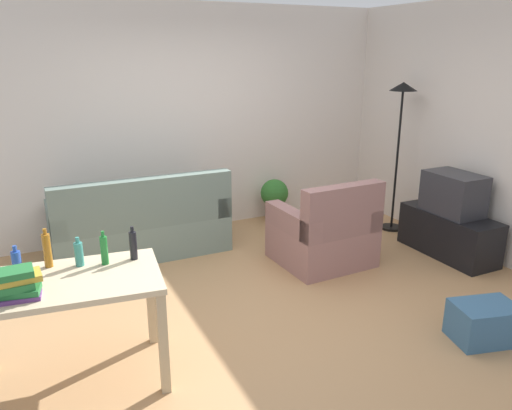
{
  "coord_description": "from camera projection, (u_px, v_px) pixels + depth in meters",
  "views": [
    {
      "loc": [
        -1.84,
        -3.54,
        2.16
      ],
      "look_at": [
        0.1,
        0.5,
        0.75
      ],
      "focal_mm": 34.61,
      "sensor_mm": 36.0,
      "label": 1
    }
  ],
  "objects": [
    {
      "name": "book_stack",
      "position": [
        17.0,
        284.0,
        2.89
      ],
      "size": [
        0.28,
        0.2,
        0.18
      ],
      "color": "#593372",
      "rests_on": "desk"
    },
    {
      "name": "torchiere_lamp",
      "position": [
        401.0,
        116.0,
        5.83
      ],
      "size": [
        0.32,
        0.32,
        1.81
      ],
      "color": "black",
      "rests_on": "ground_plane"
    },
    {
      "name": "ground_plane",
      "position": [
        270.0,
        301.0,
        4.46
      ],
      "size": [
        5.2,
        4.4,
        0.02
      ],
      "primitive_type": "cube",
      "color": "tan"
    },
    {
      "name": "bottle_blue",
      "position": [
        17.0,
        263.0,
        3.17
      ],
      "size": [
        0.06,
        0.06,
        0.21
      ],
      "color": "#2347A3",
      "rests_on": "desk"
    },
    {
      "name": "tv_stand",
      "position": [
        448.0,
        234.0,
        5.4
      ],
      "size": [
        0.44,
        1.1,
        0.48
      ],
      "rotation": [
        0.0,
        0.0,
        1.57
      ],
      "color": "black",
      "rests_on": "ground_plane"
    },
    {
      "name": "bottle_amber",
      "position": [
        47.0,
        250.0,
        3.3
      ],
      "size": [
        0.05,
        0.05,
        0.27
      ],
      "color": "#9E6019",
      "rests_on": "desk"
    },
    {
      "name": "bottle_tall",
      "position": [
        79.0,
        254.0,
        3.33
      ],
      "size": [
        0.06,
        0.06,
        0.2
      ],
      "color": "teal",
      "rests_on": "desk"
    },
    {
      "name": "wall_rear",
      "position": [
        188.0,
        121.0,
        5.94
      ],
      "size": [
        5.2,
        0.1,
        2.7
      ],
      "primitive_type": "cube",
      "color": "silver",
      "rests_on": "ground_plane"
    },
    {
      "name": "bottle_green",
      "position": [
        104.0,
        250.0,
        3.35
      ],
      "size": [
        0.05,
        0.05,
        0.24
      ],
      "color": "#1E722D",
      "rests_on": "desk"
    },
    {
      "name": "storage_box",
      "position": [
        484.0,
        322.0,
        3.81
      ],
      "size": [
        0.55,
        0.45,
        0.3
      ],
      "primitive_type": "cube",
      "rotation": [
        0.0,
        0.0,
        -0.25
      ],
      "color": "#386084",
      "rests_on": "ground_plane"
    },
    {
      "name": "tv",
      "position": [
        454.0,
        193.0,
        5.26
      ],
      "size": [
        0.41,
        0.6,
        0.44
      ],
      "rotation": [
        0.0,
        0.0,
        1.57
      ],
      "color": "#2D2D33",
      "rests_on": "tv_stand"
    },
    {
      "name": "desk",
      "position": [
        67.0,
        295.0,
        3.19
      ],
      "size": [
        1.27,
        0.84,
        0.76
      ],
      "rotation": [
        0.0,
        0.0,
        -0.12
      ],
      "color": "#C6B28E",
      "rests_on": "ground_plane"
    },
    {
      "name": "bottle_dark",
      "position": [
        133.0,
        245.0,
        3.43
      ],
      "size": [
        0.05,
        0.05,
        0.24
      ],
      "color": "black",
      "rests_on": "desk"
    },
    {
      "name": "potted_plant",
      "position": [
        274.0,
        197.0,
        6.42
      ],
      "size": [
        0.36,
        0.36,
        0.57
      ],
      "color": "brown",
      "rests_on": "ground_plane"
    },
    {
      "name": "armchair",
      "position": [
        325.0,
        235.0,
        5.15
      ],
      "size": [
        0.93,
        0.87,
        0.92
      ],
      "rotation": [
        0.0,
        0.0,
        3.18
      ],
      "color": "#996B66",
      "rests_on": "ground_plane"
    },
    {
      "name": "wall_right",
      "position": [
        493.0,
        132.0,
        5.13
      ],
      "size": [
        0.1,
        4.4,
        2.7
      ],
      "primitive_type": "cube",
      "color": "beige",
      "rests_on": "ground_plane"
    },
    {
      "name": "couch",
      "position": [
        141.0,
        227.0,
        5.41
      ],
      "size": [
        1.86,
        0.84,
        0.92
      ],
      "rotation": [
        0.0,
        0.0,
        3.14
      ],
      "color": "slate",
      "rests_on": "ground_plane"
    }
  ]
}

